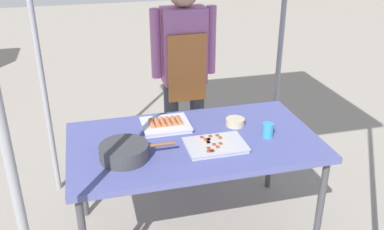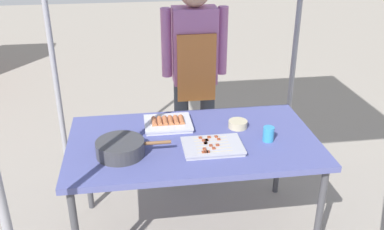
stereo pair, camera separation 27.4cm
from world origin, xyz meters
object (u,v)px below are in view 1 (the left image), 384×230
object	(u,v)px
cooking_wok	(124,151)
drink_cup_near_edge	(268,130)
tray_meat_skewers	(215,145)
tray_grilled_sausages	(166,124)
stall_table	(194,146)
vendor_woman	(184,64)
condiment_bowl	(235,122)

from	to	relation	value
cooking_wok	drink_cup_near_edge	size ratio (longest dim) A/B	4.71
tray_meat_skewers	cooking_wok	world-z (taller)	cooking_wok
tray_meat_skewers	drink_cup_near_edge	world-z (taller)	drink_cup_near_edge
tray_grilled_sausages	drink_cup_near_edge	world-z (taller)	drink_cup_near_edge
tray_grilled_sausages	stall_table	bearing A→B (deg)	-56.56
tray_grilled_sausages	vendor_woman	bearing A→B (deg)	65.12
tray_grilled_sausages	cooking_wok	world-z (taller)	cooking_wok
condiment_bowl	drink_cup_near_edge	world-z (taller)	drink_cup_near_edge
stall_table	tray_grilled_sausages	size ratio (longest dim) A/B	5.00
tray_grilled_sausages	cooking_wok	size ratio (longest dim) A/B	0.71
drink_cup_near_edge	condiment_bowl	bearing A→B (deg)	124.71
cooking_wok	tray_grilled_sausages	bearing A→B (deg)	47.65
tray_grilled_sausages	cooking_wok	bearing A→B (deg)	-132.35
cooking_wok	drink_cup_near_edge	bearing A→B (deg)	2.77
tray_meat_skewers	drink_cup_near_edge	size ratio (longest dim) A/B	3.86
stall_table	vendor_woman	xyz separation A→B (m)	(0.13, 0.80, 0.29)
tray_meat_skewers	drink_cup_near_edge	xyz separation A→B (m)	(0.37, 0.05, 0.03)
condiment_bowl	drink_cup_near_edge	xyz separation A→B (m)	(0.15, -0.21, 0.02)
tray_meat_skewers	tray_grilled_sausages	bearing A→B (deg)	124.18
cooking_wok	tray_meat_skewers	bearing A→B (deg)	-0.94
tray_meat_skewers	cooking_wok	distance (m)	0.56
tray_meat_skewers	cooking_wok	size ratio (longest dim) A/B	0.82
drink_cup_near_edge	vendor_woman	bearing A→B (deg)	111.15
condiment_bowl	vendor_woman	world-z (taller)	vendor_woman
tray_meat_skewers	drink_cup_near_edge	bearing A→B (deg)	8.27
stall_table	drink_cup_near_edge	world-z (taller)	drink_cup_near_edge
condiment_bowl	vendor_woman	size ratio (longest dim) A/B	0.08
cooking_wok	vendor_woman	bearing A→B (deg)	57.78
tray_grilled_sausages	cooking_wok	distance (m)	0.47
drink_cup_near_edge	vendor_woman	xyz separation A→B (m)	(-0.34, 0.89, 0.19)
cooking_wok	drink_cup_near_edge	distance (m)	0.93
stall_table	tray_meat_skewers	world-z (taller)	tray_meat_skewers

